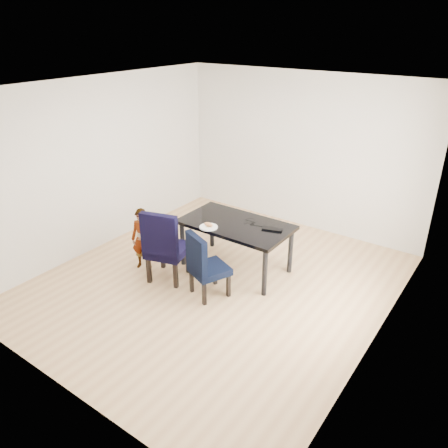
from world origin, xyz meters
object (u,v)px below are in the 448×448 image
Objects in this scene: chair_right at (210,264)px; child at (143,239)px; dining_table at (236,246)px; chair_left at (168,244)px; laptop at (273,228)px; plate at (209,227)px.

chair_right is 0.98× the size of child.
child is at bearing -145.40° from dining_table.
dining_table is 0.79m from chair_right.
chair_left reaches higher than child.
child is (-1.24, -0.00, 0.01)m from chair_right.
chair_left is 0.75m from chair_right.
laptop is (0.52, 0.15, 0.39)m from dining_table.
dining_table is at bearing 34.23° from chair_left.
chair_right is at bearing -16.39° from chair_left.
chair_right reaches higher than plate.
child reaches higher than chair_right.
child is at bearing -154.29° from plate.
dining_table is at bearing 120.84° from chair_right.
chair_right is 3.59× the size of plate.
laptop is (0.76, 0.50, 0.00)m from plate.
chair_right is (0.75, 0.00, -0.08)m from chair_left.
dining_table is 1.02m from chair_left.
chair_left is 1.51m from laptop.
chair_left reaches higher than laptop.
chair_left is 1.15× the size of child.
plate is at bearing -123.83° from dining_table.
chair_left is 0.50m from child.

